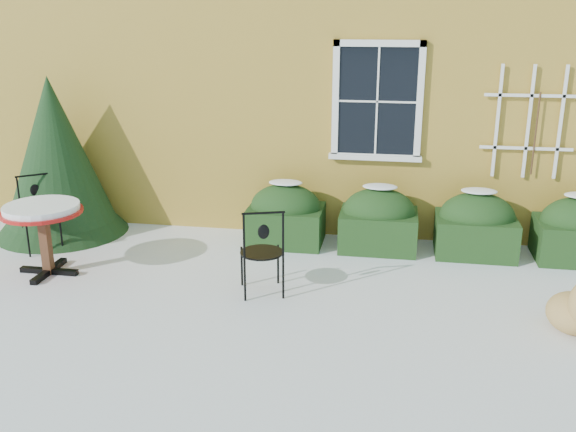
% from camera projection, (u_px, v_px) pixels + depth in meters
% --- Properties ---
extents(ground, '(80.00, 80.00, 0.00)m').
position_uv_depth(ground, '(272.00, 326.00, 6.71)').
color(ground, white).
rests_on(ground, ground).
extents(house, '(12.40, 8.40, 6.40)m').
position_uv_depth(house, '(341.00, 8.00, 12.31)').
color(house, gold).
rests_on(house, ground).
extents(hedge_row, '(4.95, 0.80, 0.91)m').
position_uv_depth(hedge_row, '(427.00, 223.00, 8.72)').
color(hedge_row, black).
rests_on(hedge_row, ground).
extents(evergreen_shrub, '(1.90, 1.90, 2.30)m').
position_uv_depth(evergreen_shrub, '(57.00, 172.00, 9.32)').
color(evergreen_shrub, black).
rests_on(evergreen_shrub, ground).
extents(bistro_table, '(0.97, 0.97, 0.90)m').
position_uv_depth(bistro_table, '(42.00, 216.00, 7.84)').
color(bistro_table, black).
rests_on(bistro_table, ground).
extents(patio_chair_near, '(0.59, 0.58, 1.05)m').
position_uv_depth(patio_chair_near, '(262.00, 251.00, 7.35)').
color(patio_chair_near, black).
rests_on(patio_chair_near, ground).
extents(patio_chair_far, '(0.64, 0.64, 1.03)m').
position_uv_depth(patio_chair_far, '(39.00, 213.00, 8.77)').
color(patio_chair_far, black).
rests_on(patio_chair_far, ground).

